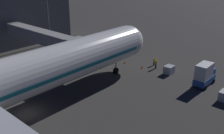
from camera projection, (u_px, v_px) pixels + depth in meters
The scene contains 8 objects.
ground_plane at pixel (26, 115), 35.62m from camera, with size 320.00×320.00×0.00m, color #383533.
jet_bridge at pixel (48, 39), 50.83m from camera, with size 24.16×3.40×7.19m.
cargo_truck_aft at pixel (205, 74), 43.66m from camera, with size 2.36×4.96×3.97m.
baggage_container_mid_row at pixel (169, 70), 48.73m from camera, with size 1.53×1.89×1.54m, color #B7BABF.
ground_crew_under_port_wing at pixel (156, 64), 50.97m from camera, with size 0.40×0.40×1.88m.
ground_crew_by_tug at pixel (154, 61), 52.64m from camera, with size 0.40×0.40×1.66m.
traffic_cone_nose_port at pixel (142, 67), 51.30m from camera, with size 0.36×0.36×0.55m, color orange.
traffic_cone_nose_starboard at pixel (125, 62), 54.00m from camera, with size 0.36×0.36×0.55m, color orange.
Camera 1 is at (-29.14, 15.15, 19.35)m, focal length 41.32 mm.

